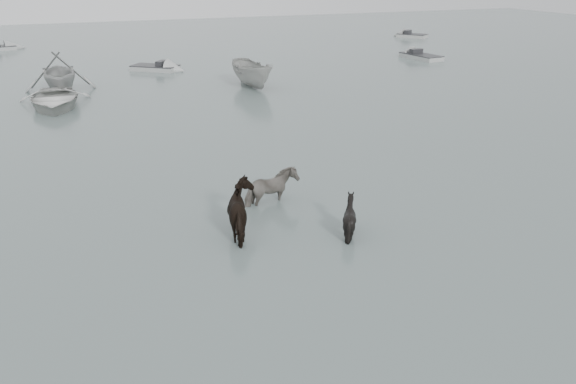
% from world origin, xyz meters
% --- Properties ---
extents(ground, '(140.00, 140.00, 0.00)m').
position_xyz_m(ground, '(0.00, 0.00, 0.00)').
color(ground, slate).
rests_on(ground, ground).
extents(pony_pinto, '(1.97, 1.24, 1.54)m').
position_xyz_m(pony_pinto, '(-0.94, 1.77, 0.77)').
color(pony_pinto, black).
rests_on(pony_pinto, ground).
extents(pony_dark, '(1.81, 1.99, 1.72)m').
position_xyz_m(pony_dark, '(-2.39, -0.07, 0.86)').
color(pony_dark, black).
rests_on(pony_dark, ground).
extents(pony_black, '(1.50, 1.42, 1.34)m').
position_xyz_m(pony_black, '(0.44, -1.21, 0.67)').
color(pony_black, black).
rests_on(pony_black, ground).
extents(rowboat_lead, '(4.19, 5.68, 1.14)m').
position_xyz_m(rowboat_lead, '(-7.53, 18.94, 0.57)').
color(rowboat_lead, beige).
rests_on(rowboat_lead, ground).
extents(rowboat_trail, '(4.45, 5.11, 2.63)m').
position_xyz_m(rowboat_trail, '(-7.08, 23.40, 1.31)').
color(rowboat_trail, '#A7A9A6').
rests_on(rowboat_trail, ground).
extents(boat_small, '(2.11, 4.95, 1.87)m').
position_xyz_m(boat_small, '(4.51, 20.14, 0.94)').
color(boat_small, '#A4A5A0').
rests_on(boat_small, ground).
extents(skiff_port, '(2.29, 5.49, 0.75)m').
position_xyz_m(skiff_port, '(21.36, 25.98, 0.38)').
color(skiff_port, '#A6A8A6').
rests_on(skiff_port, ground).
extents(skiff_mid, '(4.76, 4.20, 0.75)m').
position_xyz_m(skiff_mid, '(-0.38, 28.63, 0.38)').
color(skiff_mid, '#9EA19E').
rests_on(skiff_mid, ground).
extents(skiff_star, '(3.86, 4.37, 0.75)m').
position_xyz_m(skiff_star, '(28.96, 38.89, 0.38)').
color(skiff_star, '#A9AAA5').
rests_on(skiff_star, ground).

